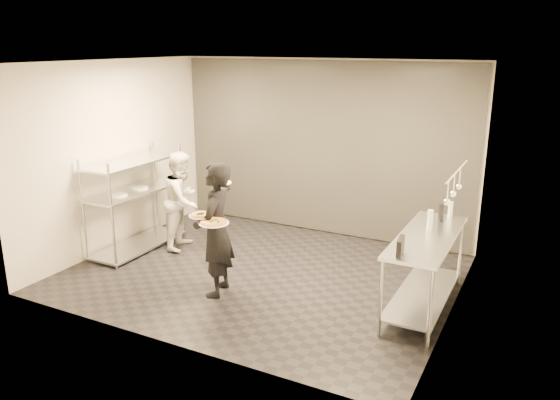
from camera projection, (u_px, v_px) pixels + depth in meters
The scene contains 13 objects.
room_shell at pixel (299, 157), 8.05m from camera, with size 5.00×4.00×2.80m.
pass_rack at pixel (135, 199), 8.16m from camera, with size 0.60×1.60×1.50m.
prep_counter at pixel (425, 259), 6.30m from camera, with size 0.60×1.80×0.92m.
utensil_rail at pixel (455, 185), 5.93m from camera, with size 0.07×1.20×0.31m.
waiter at pixel (216, 230), 6.64m from camera, with size 0.61×0.40×1.67m, color black.
chef at pixel (183, 200), 8.22m from camera, with size 0.72×0.56×1.48m, color silver.
pizza_plate_near at pixel (201, 215), 6.45m from camera, with size 0.29×0.29×0.05m.
pizza_plate_far at pixel (214, 222), 6.31m from camera, with size 0.35×0.35×0.05m.
salad_plate at pixel (221, 181), 6.80m from camera, with size 0.27×0.27×0.07m.
pos_monitor at pixel (400, 246), 5.63m from camera, with size 0.05×0.25×0.18m, color black.
bottle_green at pixel (430, 220), 6.38m from camera, with size 0.07×0.07×0.23m, color #98A599.
bottle_clear at pixel (450, 209), 6.83m from camera, with size 0.06×0.06×0.20m, color #98A599.
bottle_dark at pixel (441, 213), 6.66m from camera, with size 0.07×0.07×0.22m, color black.
Camera 1 is at (3.37, -5.97, 3.04)m, focal length 35.00 mm.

